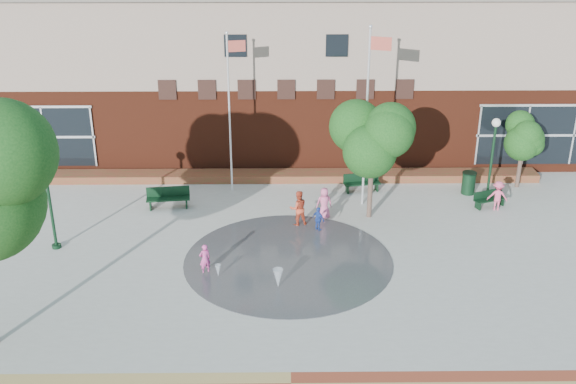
{
  "coord_description": "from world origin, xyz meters",
  "views": [
    {
      "loc": [
        -0.27,
        -20.78,
        13.32
      ],
      "look_at": [
        0.0,
        4.0,
        2.6
      ],
      "focal_mm": 42.0,
      "sensor_mm": 36.0,
      "label": 1
    }
  ],
  "objects_px": {
    "bench_left": "(168,202)",
    "child_splash": "(205,259)",
    "trash_can": "(469,183)",
    "flagpole_left": "(230,106)",
    "flagpole_right": "(368,109)"
  },
  "relations": [
    {
      "from": "flagpole_left",
      "to": "trash_can",
      "type": "distance_m",
      "value": 12.27
    },
    {
      "from": "flagpole_left",
      "to": "trash_can",
      "type": "relative_size",
      "value": 6.93
    },
    {
      "from": "flagpole_left",
      "to": "bench_left",
      "type": "height_order",
      "value": "flagpole_left"
    },
    {
      "from": "bench_left",
      "to": "flagpole_left",
      "type": "bearing_deg",
      "value": 28.95
    },
    {
      "from": "flagpole_left",
      "to": "child_splash",
      "type": "xyz_separation_m",
      "value": [
        -0.55,
        -8.12,
        -3.78
      ]
    },
    {
      "from": "flagpole_right",
      "to": "trash_can",
      "type": "height_order",
      "value": "flagpole_right"
    },
    {
      "from": "bench_left",
      "to": "child_splash",
      "type": "height_order",
      "value": "child_splash"
    },
    {
      "from": "bench_left",
      "to": "trash_can",
      "type": "height_order",
      "value": "trash_can"
    },
    {
      "from": "bench_left",
      "to": "trash_can",
      "type": "bearing_deg",
      "value": -0.63
    },
    {
      "from": "flagpole_left",
      "to": "child_splash",
      "type": "distance_m",
      "value": 8.97
    },
    {
      "from": "flagpole_right",
      "to": "bench_left",
      "type": "distance_m",
      "value": 10.24
    },
    {
      "from": "flagpole_left",
      "to": "bench_left",
      "type": "distance_m",
      "value": 5.41
    },
    {
      "from": "flagpole_left",
      "to": "flagpole_right",
      "type": "height_order",
      "value": "flagpole_right"
    },
    {
      "from": "bench_left",
      "to": "trash_can",
      "type": "relative_size",
      "value": 1.81
    },
    {
      "from": "flagpole_right",
      "to": "bench_left",
      "type": "bearing_deg",
      "value": -158.41
    }
  ]
}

